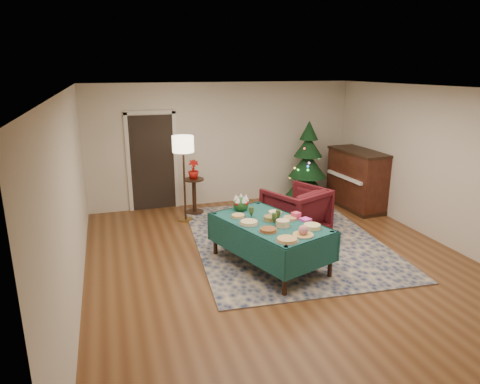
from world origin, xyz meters
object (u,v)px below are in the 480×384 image
object	(u,v)px
gift_box	(296,215)
potted_plant	(194,174)
buffet_table	(270,231)
christmas_tree	(307,166)
armchair	(296,209)
side_table	(194,196)
piano	(357,180)
floor_lamp	(183,149)

from	to	relation	value
gift_box	potted_plant	xyz separation A→B (m)	(-1.05, 2.81, 0.10)
buffet_table	christmas_tree	distance (m)	3.50
gift_box	armchair	xyz separation A→B (m)	(0.48, 1.04, -0.27)
side_table	potted_plant	world-z (taller)	potted_plant
potted_plant	piano	bearing A→B (deg)	-11.08
buffet_table	armchair	size ratio (longest dim) A/B	2.12
side_table	gift_box	bearing A→B (deg)	-69.55
potted_plant	buffet_table	bearing A→B (deg)	-78.09
potted_plant	piano	xyz separation A→B (m)	(3.49, -0.68, -0.24)
gift_box	floor_lamp	world-z (taller)	floor_lamp
buffet_table	armchair	xyz separation A→B (m)	(0.93, 1.07, -0.08)
armchair	floor_lamp	xyz separation A→B (m)	(-1.80, 1.38, 0.97)
armchair	buffet_table	bearing A→B (deg)	25.87
floor_lamp	potted_plant	size ratio (longest dim) A/B	4.35
floor_lamp	side_table	distance (m)	1.20
buffet_table	gift_box	bearing A→B (deg)	4.45
buffet_table	gift_box	world-z (taller)	gift_box
floor_lamp	potted_plant	distance (m)	0.77
piano	gift_box	bearing A→B (deg)	-138.97
potted_plant	side_table	bearing A→B (deg)	-90.00
floor_lamp	armchair	bearing A→B (deg)	-37.45
armchair	christmas_tree	bearing A→B (deg)	-144.77
armchair	side_table	world-z (taller)	armchair
christmas_tree	armchair	bearing A→B (deg)	-121.62
gift_box	christmas_tree	world-z (taller)	christmas_tree
gift_box	floor_lamp	size ratio (longest dim) A/B	0.07
armchair	christmas_tree	xyz separation A→B (m)	(1.09, 1.77, 0.35)
gift_box	christmas_tree	bearing A→B (deg)	60.74
floor_lamp	piano	distance (m)	3.87
potted_plant	christmas_tree	distance (m)	2.62
floor_lamp	potted_plant	xyz separation A→B (m)	(0.27, 0.40, -0.60)
potted_plant	christmas_tree	world-z (taller)	christmas_tree
floor_lamp	buffet_table	bearing A→B (deg)	-70.46
buffet_table	christmas_tree	bearing A→B (deg)	54.59
side_table	christmas_tree	xyz separation A→B (m)	(2.62, -0.00, 0.48)
floor_lamp	side_table	size ratio (longest dim) A/B	2.28
armchair	christmas_tree	size ratio (longest dim) A/B	0.53
floor_lamp	potted_plant	bearing A→B (deg)	55.98
gift_box	armchair	bearing A→B (deg)	65.05
christmas_tree	gift_box	bearing A→B (deg)	-119.26
buffet_table	armchair	world-z (taller)	armchair
armchair	floor_lamp	world-z (taller)	floor_lamp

